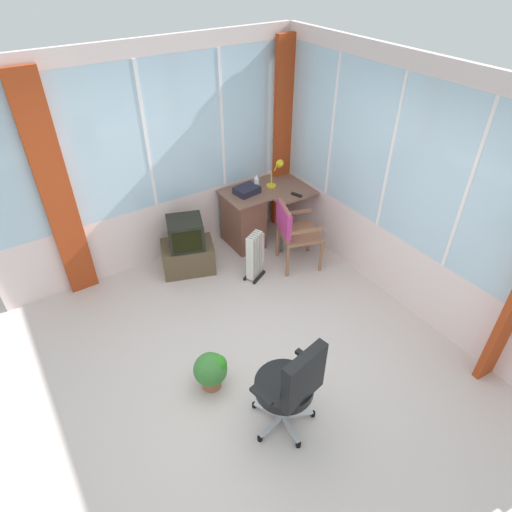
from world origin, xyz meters
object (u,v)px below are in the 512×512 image
at_px(spray_bottle, 257,182).
at_px(tv_on_stand, 187,248).
at_px(desk_lamp, 279,169).
at_px(tv_remote, 297,195).
at_px(wooden_armchair, 291,227).
at_px(desk, 246,218).
at_px(paper_tray, 247,190).
at_px(potted_plant, 211,370).
at_px(space_heater, 255,255).
at_px(office_chair, 292,384).

bearing_deg(spray_bottle, tv_on_stand, -173.37).
xyz_separation_m(desk_lamp, tv_remote, (0.05, -0.34, -0.23)).
height_order(wooden_armchair, tv_on_stand, wooden_armchair).
bearing_deg(spray_bottle, tv_remote, -50.91).
bearing_deg(spray_bottle, desk, -170.63).
bearing_deg(paper_tray, potted_plant, -130.14).
distance_m(desk, space_heater, 0.74).
bearing_deg(tv_remote, wooden_armchair, -154.43).
distance_m(office_chair, potted_plant, 0.90).
xyz_separation_m(desk, tv_remote, (0.54, -0.39, 0.37)).
xyz_separation_m(desk, spray_bottle, (0.20, 0.03, 0.46)).
height_order(desk, tv_on_stand, desk).
distance_m(wooden_armchair, potted_plant, 2.10).
bearing_deg(space_heater, desk, 67.23).
bearing_deg(space_heater, desk_lamp, 39.18).
xyz_separation_m(tv_on_stand, space_heater, (0.64, -0.58, 0.00)).
height_order(spray_bottle, potted_plant, spray_bottle).
distance_m(tv_remote, paper_tray, 0.65).
xyz_separation_m(spray_bottle, wooden_armchair, (0.01, -0.76, -0.29)).
xyz_separation_m(tv_on_stand, potted_plant, (-0.61, -1.75, -0.09)).
xyz_separation_m(wooden_armchair, tv_on_stand, (-1.13, 0.63, -0.25)).
bearing_deg(tv_remote, potted_plant, -165.23).
bearing_deg(tv_on_stand, paper_tray, 6.68).
distance_m(desk_lamp, spray_bottle, 0.33).
relative_size(tv_remote, space_heater, 0.24).
relative_size(spray_bottle, space_heater, 0.34).
height_order(office_chair, potted_plant, office_chair).
xyz_separation_m(tv_remote, tv_on_stand, (-1.46, 0.29, -0.45)).
bearing_deg(tv_remote, space_heater, 179.15).
bearing_deg(paper_tray, spray_bottle, 6.32).
height_order(desk_lamp, wooden_armchair, desk_lamp).
bearing_deg(spray_bottle, space_heater, -124.03).
xyz_separation_m(tv_remote, wooden_armchair, (-0.33, -0.34, -0.20)).
height_order(desk_lamp, space_heater, desk_lamp).
xyz_separation_m(tv_remote, space_heater, (-0.83, -0.29, -0.45)).
distance_m(spray_bottle, tv_on_stand, 1.25).
relative_size(spray_bottle, tv_on_stand, 0.29).
xyz_separation_m(desk_lamp, space_heater, (-0.77, -0.63, -0.68)).
relative_size(paper_tray, wooden_armchair, 0.34).
bearing_deg(desk, spray_bottle, 9.37).
xyz_separation_m(desk, tv_on_stand, (-0.93, -0.10, -0.08)).
xyz_separation_m(spray_bottle, space_heater, (-0.48, -0.71, -0.54)).
bearing_deg(office_chair, wooden_armchair, 53.26).
relative_size(desk, potted_plant, 2.80).
distance_m(tv_remote, spray_bottle, 0.55).
height_order(tv_remote, office_chair, office_chair).
relative_size(paper_tray, potted_plant, 0.76).
distance_m(spray_bottle, potted_plant, 2.64).
relative_size(spray_bottle, office_chair, 0.21).
bearing_deg(office_chair, desk_lamp, 56.72).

